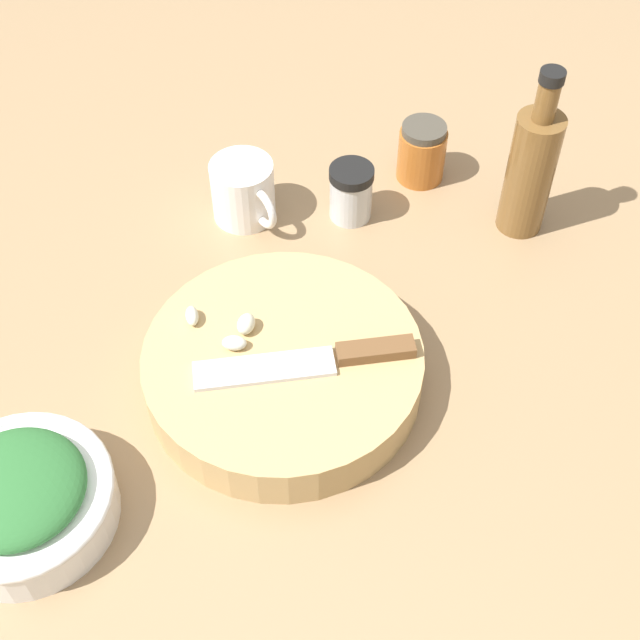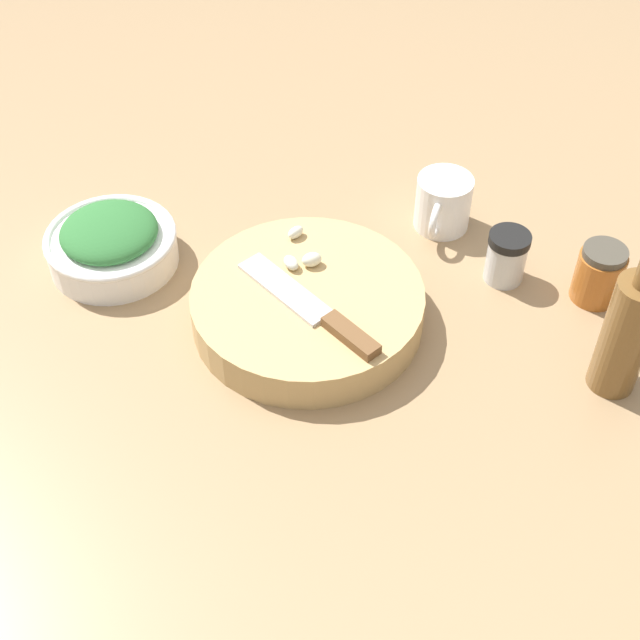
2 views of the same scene
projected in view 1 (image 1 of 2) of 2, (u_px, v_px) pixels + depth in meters
ground_plane at (334, 365)px, 0.93m from camera, size 5.00×5.00×0.00m
cutting_board at (283, 368)px, 0.90m from camera, size 0.28×0.28×0.05m
chef_knife at (318, 361)px, 0.87m from camera, size 0.16×0.19×0.01m
garlic_cloves at (228, 328)px, 0.89m from camera, size 0.05×0.08×0.02m
herb_bowl at (21, 498)px, 0.79m from camera, size 0.17×0.17×0.07m
spice_jar at (351, 192)px, 1.05m from camera, size 0.05×0.05×0.07m
coffee_mug at (244, 191)px, 1.05m from camera, size 0.08×0.10×0.08m
honey_jar at (422, 152)px, 1.10m from camera, size 0.06×0.06×0.08m
oil_bottle at (531, 169)px, 1.00m from camera, size 0.05×0.05×0.21m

